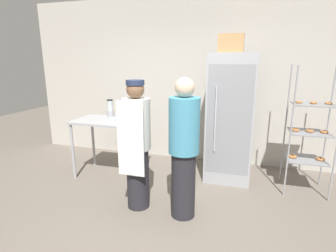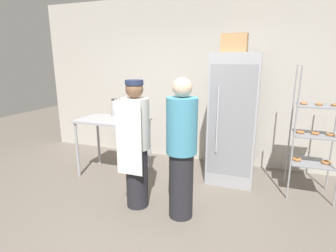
% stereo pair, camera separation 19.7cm
% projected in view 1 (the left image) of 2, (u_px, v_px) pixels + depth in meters
% --- Properties ---
extents(ground_plane, '(14.00, 14.00, 0.00)m').
position_uv_depth(ground_plane, '(152.00, 228.00, 2.93)').
color(ground_plane, '#6B6056').
extents(back_wall, '(6.40, 0.12, 2.92)m').
position_uv_depth(back_wall, '(194.00, 81.00, 4.73)').
color(back_wall, '#B7B2A8').
rests_on(back_wall, ground_plane).
extents(refrigerator, '(0.68, 0.78, 1.93)m').
position_uv_depth(refrigerator, '(230.00, 118.00, 4.02)').
color(refrigerator, '#9EA0A5').
rests_on(refrigerator, ground_plane).
extents(baking_rack, '(0.57, 0.51, 1.76)m').
position_uv_depth(baking_rack, '(310.00, 132.00, 3.59)').
color(baking_rack, '#93969B').
rests_on(baking_rack, ground_plane).
extents(prep_counter, '(1.08, 0.66, 0.92)m').
position_uv_depth(prep_counter, '(110.00, 127.00, 4.11)').
color(prep_counter, '#9EA0A5').
rests_on(prep_counter, ground_plane).
extents(donut_box, '(0.30, 0.24, 0.28)m').
position_uv_depth(donut_box, '(124.00, 120.00, 3.85)').
color(donut_box, silver).
rests_on(donut_box, prep_counter).
extents(blender_pitcher, '(0.12, 0.12, 0.28)m').
position_uv_depth(blender_pitcher, '(110.00, 109.00, 4.31)').
color(blender_pitcher, '#99999E').
rests_on(blender_pitcher, prep_counter).
extents(cardboard_storage_box, '(0.35, 0.33, 0.26)m').
position_uv_depth(cardboard_storage_box, '(231.00, 44.00, 3.68)').
color(cardboard_storage_box, '#A87F51').
rests_on(cardboard_storage_box, refrigerator).
extents(person_baker, '(0.34, 0.36, 1.60)m').
position_uv_depth(person_baker, '(137.00, 144.00, 3.17)').
color(person_baker, '#232328').
rests_on(person_baker, ground_plane).
extents(person_customer, '(0.35, 0.35, 1.65)m').
position_uv_depth(person_customer, '(184.00, 149.00, 2.98)').
color(person_customer, '#232328').
rests_on(person_customer, ground_plane).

